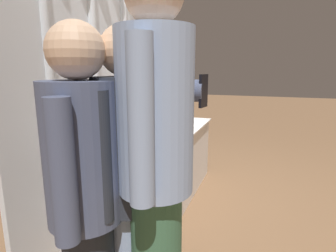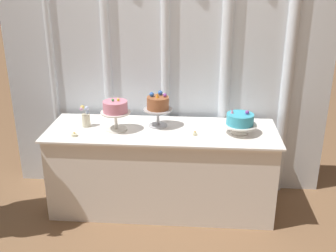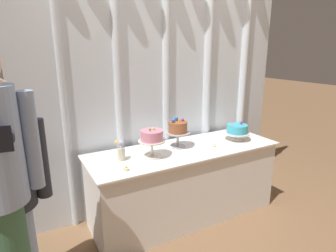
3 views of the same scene
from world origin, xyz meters
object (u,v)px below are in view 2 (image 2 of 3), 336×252
(tealight_near_left, at_px, (195,134))
(tealight_far_left, at_px, (74,135))
(cake_display_leftmost, at_px, (115,109))
(flower_vase, at_px, (86,118))
(cake_display_center, at_px, (158,105))
(cake_display_rightmost, at_px, (240,120))
(cake_table, at_px, (162,169))

(tealight_near_left, bearing_deg, tealight_far_left, -174.65)
(tealight_far_left, bearing_deg, cake_display_leftmost, 27.13)
(flower_vase, relative_size, tealight_far_left, 3.62)
(cake_display_center, distance_m, tealight_near_left, 0.40)
(flower_vase, height_order, tealight_far_left, flower_vase)
(cake_display_center, bearing_deg, tealight_far_left, -157.21)
(cake_display_center, bearing_deg, cake_display_rightmost, -9.01)
(cake_display_center, height_order, cake_display_rightmost, cake_display_center)
(tealight_near_left, bearing_deg, cake_display_center, 150.12)
(cake_table, height_order, tealight_far_left, tealight_far_left)
(cake_display_center, xyz_separation_m, cake_display_rightmost, (0.67, -0.11, -0.08))
(cake_display_center, distance_m, cake_display_rightmost, 0.68)
(cake_table, xyz_separation_m, tealight_far_left, (-0.68, -0.19, 0.38))
(cake_display_leftmost, bearing_deg, flower_vase, 166.96)
(flower_vase, bearing_deg, cake_display_leftmost, -13.04)
(cake_display_rightmost, xyz_separation_m, tealight_far_left, (-1.31, -0.16, -0.10))
(flower_vase, bearing_deg, tealight_near_left, -8.05)
(cake_display_leftmost, height_order, cake_display_rightmost, cake_display_leftmost)
(cake_display_leftmost, distance_m, cake_display_rightmost, 1.01)
(cake_display_center, distance_m, tealight_far_left, 0.72)
(cake_table, distance_m, flower_vase, 0.78)
(flower_vase, height_order, tealight_near_left, flower_vase)
(tealight_near_left, bearing_deg, flower_vase, 171.95)
(cake_table, distance_m, tealight_far_left, 0.80)
(cake_display_leftmost, xyz_separation_m, flower_vase, (-0.27, 0.06, -0.10))
(cake_table, relative_size, cake_display_rightmost, 6.92)
(cake_display_rightmost, height_order, flower_vase, cake_display_rightmost)
(cake_display_center, height_order, tealight_near_left, cake_display_center)
(cake_table, bearing_deg, flower_vase, 177.60)
(tealight_far_left, bearing_deg, tealight_near_left, 5.35)
(cake_display_center, height_order, flower_vase, cake_display_center)
(cake_display_rightmost, relative_size, tealight_far_left, 5.53)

